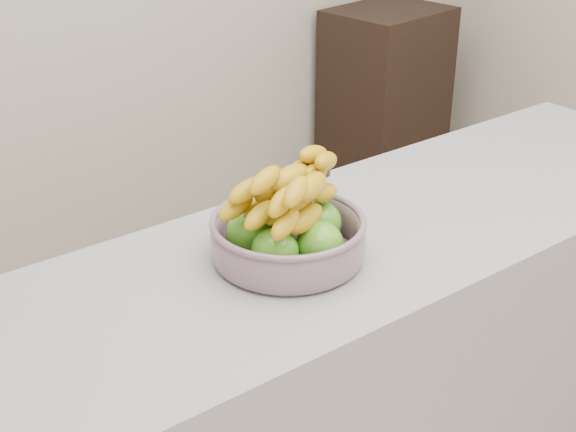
% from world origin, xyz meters
% --- Properties ---
extents(counter, '(2.00, 0.60, 0.90)m').
position_xyz_m(counter, '(0.00, 0.31, 0.45)').
color(counter, '#9E9DA5').
rests_on(counter, ground).
extents(cabinet, '(0.57, 0.48, 0.94)m').
position_xyz_m(cabinet, '(1.42, 1.78, 0.47)').
color(cabinet, black).
rests_on(cabinet, ground).
extents(fruit_bowl, '(0.32, 0.32, 0.21)m').
position_xyz_m(fruit_bowl, '(-0.27, 0.31, 0.97)').
color(fruit_bowl, '#878FA3').
rests_on(fruit_bowl, counter).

